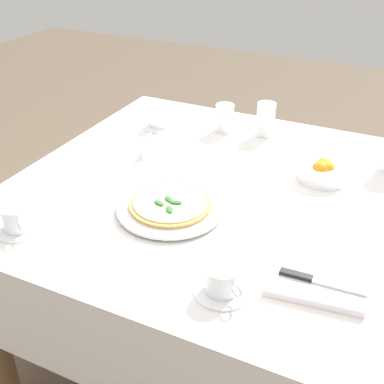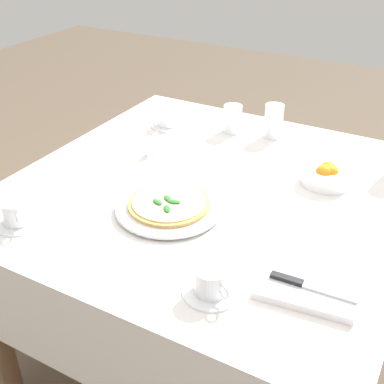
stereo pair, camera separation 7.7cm
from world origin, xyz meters
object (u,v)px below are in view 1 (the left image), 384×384
object	(u,v)px
coffee_cup_near_left	(160,119)
napkin_folded	(316,285)
pizza	(170,204)
coffee_cup_far_left	(17,220)
water_glass_left_edge	(225,120)
water_glass_right_edge	(266,121)
pizza_plate	(171,208)
dinner_knife	(318,281)
citrus_bowl	(323,171)
menu_card	(147,147)
coffee_cup_back_corner	(222,281)

from	to	relation	value
coffee_cup_near_left	napkin_folded	world-z (taller)	coffee_cup_near_left
pizza	coffee_cup_far_left	size ratio (longest dim) A/B	1.77
water_glass_left_edge	water_glass_right_edge	distance (m)	0.15
pizza_plate	dinner_knife	xyz separation A→B (m)	(0.45, -0.14, 0.01)
pizza	coffee_cup_far_left	distance (m)	0.41
pizza_plate	napkin_folded	distance (m)	0.47
citrus_bowl	coffee_cup_far_left	bearing A→B (deg)	-136.78
pizza	napkin_folded	xyz separation A→B (m)	(0.45, -0.14, -0.01)
coffee_cup_near_left	menu_card	size ratio (longest dim) A/B	1.46
coffee_cup_far_left	water_glass_right_edge	bearing A→B (deg)	65.50
water_glass_right_edge	coffee_cup_far_left	bearing A→B (deg)	-114.50
water_glass_right_edge	water_glass_left_edge	bearing A→B (deg)	-168.69
citrus_bowl	dinner_knife	bearing A→B (deg)	-77.89
water_glass_left_edge	dinner_knife	bearing A→B (deg)	-53.90
coffee_cup_far_left	napkin_folded	bearing A→B (deg)	8.29
coffee_cup_far_left	coffee_cup_near_left	size ratio (longest dim) A/B	1.00
pizza_plate	pizza	bearing A→B (deg)	-85.10
coffee_cup_back_corner	menu_card	distance (m)	0.73
coffee_cup_near_left	menu_card	bearing A→B (deg)	-71.68
napkin_folded	coffee_cup_near_left	bearing A→B (deg)	132.66
citrus_bowl	water_glass_right_edge	bearing A→B (deg)	137.94
pizza_plate	dinner_knife	world-z (taller)	dinner_knife
pizza_plate	citrus_bowl	bearing A→B (deg)	47.31
pizza_plate	pizza	size ratio (longest dim) A/B	1.31
water_glass_right_edge	dinner_knife	world-z (taller)	water_glass_right_edge
water_glass_left_edge	napkin_folded	xyz separation A→B (m)	(0.52, -0.72, -0.03)
water_glass_left_edge	dinner_knife	xyz separation A→B (m)	(0.53, -0.72, -0.02)
dinner_knife	citrus_bowl	xyz separation A→B (m)	(-0.11, 0.51, 0.00)
pizza	coffee_cup_far_left	xyz separation A→B (m)	(-0.32, -0.25, 0.01)
coffee_cup_back_corner	dinner_knife	distance (m)	0.22
coffee_cup_back_corner	dinner_knife	xyz separation A→B (m)	(0.19, 0.10, -0.01)
pizza_plate	citrus_bowl	world-z (taller)	citrus_bowl
citrus_bowl	menu_card	size ratio (longest dim) A/B	1.69
coffee_cup_far_left	water_glass_left_edge	world-z (taller)	water_glass_left_edge
citrus_bowl	water_glass_left_edge	bearing A→B (deg)	153.04
dinner_knife	menu_card	xyz separation A→B (m)	(-0.69, 0.42, 0.01)
citrus_bowl	menu_card	bearing A→B (deg)	-171.56
napkin_folded	dinner_knife	distance (m)	0.01
pizza	citrus_bowl	size ratio (longest dim) A/B	1.54
water_glass_left_edge	citrus_bowl	xyz separation A→B (m)	(0.42, -0.21, -0.02)
pizza_plate	water_glass_left_edge	distance (m)	0.59
pizza_plate	dinner_knife	distance (m)	0.47
napkin_folded	dinner_knife	bearing A→B (deg)	-4.02
coffee_cup_back_corner	menu_card	size ratio (longest dim) A/B	1.46
pizza	menu_card	world-z (taller)	menu_card
pizza	citrus_bowl	bearing A→B (deg)	47.34
napkin_folded	dinner_knife	world-z (taller)	dinner_knife
coffee_cup_back_corner	napkin_folded	bearing A→B (deg)	28.67
coffee_cup_far_left	water_glass_left_edge	distance (m)	0.87
water_glass_left_edge	dinner_knife	distance (m)	0.90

